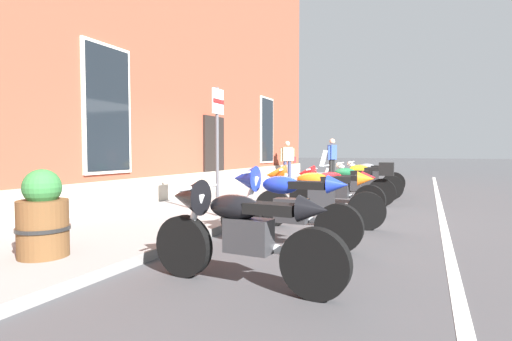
{
  "coord_description": "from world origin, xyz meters",
  "views": [
    {
      "loc": [
        -7.88,
        -2.94,
        1.28
      ],
      "look_at": [
        -0.79,
        0.2,
        0.9
      ],
      "focal_mm": 27.35,
      "sensor_mm": 36.0,
      "label": 1
    }
  ],
  "objects_px": {
    "motorcycle_blue_sport": "(282,203)",
    "motorcycle_grey_naked": "(369,177)",
    "motorcycle_orange_sport": "(313,193)",
    "motorcycle_green_touring": "(354,182)",
    "pedestrian_tan_coat": "(287,159)",
    "barrel_planter": "(43,218)",
    "motorcycle_yellow_naked": "(362,181)",
    "parking_sign": "(217,133)",
    "motorcycle_black_sport": "(237,228)",
    "motorcycle_red_sport": "(332,187)",
    "pedestrian_blue_top": "(332,157)"
  },
  "relations": [
    {
      "from": "motorcycle_yellow_naked",
      "to": "parking_sign",
      "type": "xyz_separation_m",
      "value": [
        -4.71,
        1.81,
        1.12
      ]
    },
    {
      "from": "motorcycle_black_sport",
      "to": "motorcycle_blue_sport",
      "type": "distance_m",
      "value": 1.65
    },
    {
      "from": "motorcycle_yellow_naked",
      "to": "parking_sign",
      "type": "bearing_deg",
      "value": 159.01
    },
    {
      "from": "motorcycle_black_sport",
      "to": "pedestrian_blue_top",
      "type": "distance_m",
      "value": 12.67
    },
    {
      "from": "motorcycle_yellow_naked",
      "to": "parking_sign",
      "type": "distance_m",
      "value": 5.17
    },
    {
      "from": "motorcycle_black_sport",
      "to": "pedestrian_blue_top",
      "type": "bearing_deg",
      "value": 8.86
    },
    {
      "from": "motorcycle_blue_sport",
      "to": "motorcycle_red_sport",
      "type": "xyz_separation_m",
      "value": [
        3.05,
        0.03,
        -0.04
      ]
    },
    {
      "from": "motorcycle_blue_sport",
      "to": "barrel_planter",
      "type": "bearing_deg",
      "value": 133.91
    },
    {
      "from": "motorcycle_orange_sport",
      "to": "motorcycle_blue_sport",
      "type": "bearing_deg",
      "value": 178.77
    },
    {
      "from": "barrel_planter",
      "to": "motorcycle_orange_sport",
      "type": "bearing_deg",
      "value": -31.6
    },
    {
      "from": "motorcycle_orange_sport",
      "to": "pedestrian_tan_coat",
      "type": "relative_size",
      "value": 1.37
    },
    {
      "from": "motorcycle_blue_sport",
      "to": "motorcycle_orange_sport",
      "type": "xyz_separation_m",
      "value": [
        1.42,
        -0.03,
        -0.01
      ]
    },
    {
      "from": "motorcycle_red_sport",
      "to": "motorcycle_yellow_naked",
      "type": "height_order",
      "value": "same"
    },
    {
      "from": "motorcycle_blue_sport",
      "to": "motorcycle_yellow_naked",
      "type": "xyz_separation_m",
      "value": [
        5.9,
        -0.14,
        -0.1
      ]
    },
    {
      "from": "pedestrian_blue_top",
      "to": "motorcycle_yellow_naked",
      "type": "bearing_deg",
      "value": -158.53
    },
    {
      "from": "motorcycle_red_sport",
      "to": "motorcycle_grey_naked",
      "type": "xyz_separation_m",
      "value": [
        4.38,
        -0.16,
        -0.05
      ]
    },
    {
      "from": "motorcycle_green_touring",
      "to": "parking_sign",
      "type": "xyz_separation_m",
      "value": [
        -3.33,
        1.84,
        1.06
      ]
    },
    {
      "from": "motorcycle_green_touring",
      "to": "motorcycle_yellow_naked",
      "type": "height_order",
      "value": "motorcycle_green_touring"
    },
    {
      "from": "motorcycle_green_touring",
      "to": "motorcycle_grey_naked",
      "type": "relative_size",
      "value": 1.04
    },
    {
      "from": "motorcycle_grey_naked",
      "to": "motorcycle_black_sport",
      "type": "bearing_deg",
      "value": -179.94
    },
    {
      "from": "pedestrian_tan_coat",
      "to": "pedestrian_blue_top",
      "type": "bearing_deg",
      "value": -57.79
    },
    {
      "from": "motorcycle_green_touring",
      "to": "motorcycle_grey_naked",
      "type": "height_order",
      "value": "motorcycle_green_touring"
    },
    {
      "from": "motorcycle_black_sport",
      "to": "barrel_planter",
      "type": "distance_m",
      "value": 2.23
    },
    {
      "from": "motorcycle_grey_naked",
      "to": "motorcycle_orange_sport",
      "type": "bearing_deg",
      "value": 179.04
    },
    {
      "from": "motorcycle_grey_naked",
      "to": "pedestrian_tan_coat",
      "type": "bearing_deg",
      "value": 55.3
    },
    {
      "from": "motorcycle_grey_naked",
      "to": "pedestrian_blue_top",
      "type": "distance_m",
      "value": 3.98
    },
    {
      "from": "motorcycle_red_sport",
      "to": "pedestrian_blue_top",
      "type": "bearing_deg",
      "value": 12.85
    },
    {
      "from": "motorcycle_orange_sport",
      "to": "motorcycle_grey_naked",
      "type": "bearing_deg",
      "value": -0.96
    },
    {
      "from": "motorcycle_green_touring",
      "to": "pedestrian_tan_coat",
      "type": "height_order",
      "value": "pedestrian_tan_coat"
    },
    {
      "from": "barrel_planter",
      "to": "motorcycle_red_sport",
      "type": "bearing_deg",
      "value": -21.99
    },
    {
      "from": "pedestrian_blue_top",
      "to": "barrel_planter",
      "type": "bearing_deg",
      "value": 178.87
    },
    {
      "from": "motorcycle_yellow_naked",
      "to": "motorcycle_grey_naked",
      "type": "bearing_deg",
      "value": 0.5
    },
    {
      "from": "motorcycle_red_sport",
      "to": "motorcycle_black_sport",
      "type": "bearing_deg",
      "value": -177.96
    },
    {
      "from": "motorcycle_blue_sport",
      "to": "motorcycle_grey_naked",
      "type": "distance_m",
      "value": 7.44
    },
    {
      "from": "pedestrian_tan_coat",
      "to": "motorcycle_black_sport",
      "type": "bearing_deg",
      "value": -162.98
    },
    {
      "from": "pedestrian_tan_coat",
      "to": "pedestrian_blue_top",
      "type": "distance_m",
      "value": 1.86
    },
    {
      "from": "motorcycle_yellow_naked",
      "to": "pedestrian_tan_coat",
      "type": "relative_size",
      "value": 1.34
    },
    {
      "from": "pedestrian_blue_top",
      "to": "parking_sign",
      "type": "relative_size",
      "value": 0.73
    },
    {
      "from": "motorcycle_black_sport",
      "to": "motorcycle_green_touring",
      "type": "relative_size",
      "value": 0.95
    },
    {
      "from": "motorcycle_black_sport",
      "to": "motorcycle_orange_sport",
      "type": "relative_size",
      "value": 0.94
    },
    {
      "from": "motorcycle_black_sport",
      "to": "parking_sign",
      "type": "bearing_deg",
      "value": 32.56
    },
    {
      "from": "barrel_planter",
      "to": "pedestrian_tan_coat",
      "type": "bearing_deg",
      "value": 6.36
    },
    {
      "from": "motorcycle_grey_naked",
      "to": "parking_sign",
      "type": "xyz_separation_m",
      "value": [
        -6.25,
        1.8,
        1.12
      ]
    },
    {
      "from": "motorcycle_orange_sport",
      "to": "motorcycle_grey_naked",
      "type": "relative_size",
      "value": 1.05
    },
    {
      "from": "pedestrian_blue_top",
      "to": "parking_sign",
      "type": "bearing_deg",
      "value": -179.14
    },
    {
      "from": "motorcycle_green_touring",
      "to": "pedestrian_blue_top",
      "type": "bearing_deg",
      "value": 17.37
    },
    {
      "from": "motorcycle_black_sport",
      "to": "motorcycle_orange_sport",
      "type": "xyz_separation_m",
      "value": [
        3.06,
        0.11,
        0.02
      ]
    },
    {
      "from": "motorcycle_orange_sport",
      "to": "motorcycle_green_touring",
      "type": "height_order",
      "value": "motorcycle_green_touring"
    },
    {
      "from": "parking_sign",
      "to": "pedestrian_tan_coat",
      "type": "bearing_deg",
      "value": 11.2
    },
    {
      "from": "pedestrian_tan_coat",
      "to": "barrel_planter",
      "type": "bearing_deg",
      "value": -173.64
    }
  ]
}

